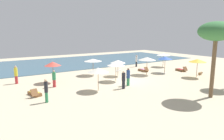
% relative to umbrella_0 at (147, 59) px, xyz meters
% --- Properties ---
extents(ground_plane, '(60.00, 60.00, 0.00)m').
position_rel_umbrella_0_xyz_m(ground_plane, '(-4.31, -1.40, -2.09)').
color(ground_plane, beige).
extents(ocean_water, '(48.00, 16.00, 0.06)m').
position_rel_umbrella_0_xyz_m(ocean_water, '(-4.31, 15.60, -2.06)').
color(ocean_water, '#3D6075').
rests_on(ocean_water, ground_plane).
extents(umbrella_0, '(2.29, 2.29, 2.29)m').
position_rel_umbrella_0_xyz_m(umbrella_0, '(0.00, 0.00, 0.00)').
color(umbrella_0, brown).
rests_on(umbrella_0, ground_plane).
extents(umbrella_1, '(2.00, 2.00, 2.19)m').
position_rel_umbrella_0_xyz_m(umbrella_1, '(-8.96, -3.02, -0.11)').
color(umbrella_1, brown).
rests_on(umbrella_1, ground_plane).
extents(umbrella_2, '(2.02, 2.02, 2.25)m').
position_rel_umbrella_0_xyz_m(umbrella_2, '(3.97, -4.56, -0.03)').
color(umbrella_2, olive).
rests_on(umbrella_2, ground_plane).
extents(umbrella_3, '(2.14, 2.14, 2.13)m').
position_rel_umbrella_0_xyz_m(umbrella_3, '(6.48, 3.20, -0.13)').
color(umbrella_3, brown).
rests_on(umbrella_3, ground_plane).
extents(umbrella_4, '(1.77, 1.77, 2.31)m').
position_rel_umbrella_0_xyz_m(umbrella_4, '(-11.47, 2.41, -0.01)').
color(umbrella_4, brown).
rests_on(umbrella_4, ground_plane).
extents(umbrella_5, '(1.89, 1.89, 2.02)m').
position_rel_umbrella_0_xyz_m(umbrella_5, '(-3.59, 1.40, -0.26)').
color(umbrella_5, brown).
rests_on(umbrella_5, ground_plane).
extents(umbrella_6, '(1.93, 1.93, 2.22)m').
position_rel_umbrella_0_xyz_m(umbrella_6, '(2.93, -0.39, -0.06)').
color(umbrella_6, brown).
rests_on(umbrella_6, ground_plane).
extents(umbrella_7, '(2.23, 2.23, 2.10)m').
position_rel_umbrella_0_xyz_m(umbrella_7, '(-5.95, 3.54, -0.15)').
color(umbrella_7, olive).
rests_on(umbrella_7, ground_plane).
extents(umbrella_8, '(1.94, 1.94, 2.11)m').
position_rel_umbrella_0_xyz_m(umbrella_8, '(-5.37, -0.73, -0.16)').
color(umbrella_8, brown).
rests_on(umbrella_8, ground_plane).
extents(lounger_0, '(0.60, 1.67, 0.72)m').
position_rel_umbrella_0_xyz_m(lounger_0, '(1.19, 1.97, -1.91)').
color(lounger_0, brown).
rests_on(lounger_0, ground_plane).
extents(lounger_1, '(0.95, 1.72, 0.75)m').
position_rel_umbrella_0_xyz_m(lounger_1, '(-14.34, -1.29, -1.91)').
color(lounger_1, brown).
rests_on(lounger_1, ground_plane).
extents(lounger_2, '(0.88, 1.75, 0.71)m').
position_rel_umbrella_0_xyz_m(lounger_2, '(5.72, -0.88, -1.91)').
color(lounger_2, brown).
rests_on(lounger_2, ground_plane).
extents(person_0, '(0.32, 0.32, 1.90)m').
position_rel_umbrella_0_xyz_m(person_0, '(-13.99, -3.68, -1.10)').
color(person_0, '#338C59').
rests_on(person_0, ground_plane).
extents(person_1, '(0.37, 0.37, 1.86)m').
position_rel_umbrella_0_xyz_m(person_1, '(2.90, 5.51, -1.13)').
color(person_1, '#26262D').
rests_on(person_1, ground_plane).
extents(person_2, '(0.42, 0.42, 1.76)m').
position_rel_umbrella_0_xyz_m(person_2, '(-6.55, -3.76, -1.21)').
color(person_2, '#26262D').
rests_on(person_2, ground_plane).
extents(person_3, '(0.52, 0.52, 1.83)m').
position_rel_umbrella_0_xyz_m(person_3, '(-5.47, -3.10, -1.17)').
color(person_3, '#338C59').
rests_on(person_3, ground_plane).
extents(person_4, '(0.48, 0.48, 1.71)m').
position_rel_umbrella_0_xyz_m(person_4, '(-11.99, 0.55, -1.23)').
color(person_4, '#BF3338').
rests_on(person_4, ground_plane).
extents(person_5, '(0.42, 0.42, 1.94)m').
position_rel_umbrella_0_xyz_m(person_5, '(-14.92, 4.14, -1.10)').
color(person_5, '#BF3338').
rests_on(person_5, ground_plane).
extents(palm_3, '(2.86, 2.86, 6.30)m').
position_rel_umbrella_0_xyz_m(palm_3, '(-2.00, -10.02, 3.30)').
color(palm_3, brown).
rests_on(palm_3, ground_plane).
extents(dog, '(0.83, 0.38, 0.38)m').
position_rel_umbrella_0_xyz_m(dog, '(5.66, -3.96, -1.89)').
color(dog, olive).
rests_on(dog, ground_plane).
extents(surfboard, '(2.04, 1.55, 0.07)m').
position_rel_umbrella_0_xyz_m(surfboard, '(-1.15, 4.54, -2.06)').
color(surfboard, silver).
rests_on(surfboard, ground_plane).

